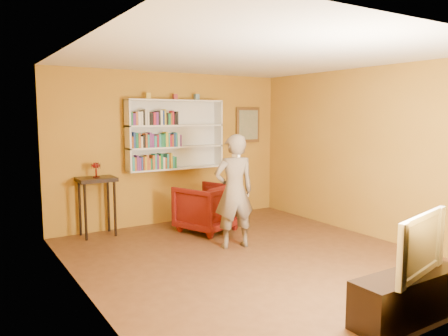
{
  "coord_description": "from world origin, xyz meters",
  "views": [
    {
      "loc": [
        -3.41,
        -4.67,
        1.94
      ],
      "look_at": [
        0.01,
        0.75,
        1.17
      ],
      "focal_mm": 35.0,
      "sensor_mm": 36.0,
      "label": 1
    }
  ],
  "objects": [
    {
      "name": "ornament_centre",
      "position": [
        -0.0,
        2.35,
        2.26
      ],
      "size": [
        0.07,
        0.07,
        0.1
      ],
      "primitive_type": "cube",
      "color": "maroon",
      "rests_on": "bookshelf"
    },
    {
      "name": "television",
      "position": [
        0.19,
        -2.25,
        0.75
      ],
      "size": [
        1.03,
        0.37,
        0.59
      ],
      "primitive_type": "imported",
      "rotation": [
        0.0,
        0.0,
        0.24
      ],
      "color": "black",
      "rests_on": "tv_cabinet"
    },
    {
      "name": "books_row_lower",
      "position": [
        -0.46,
        2.3,
        1.13
      ],
      "size": [
        0.81,
        0.18,
        0.27
      ],
      "color": "teal",
      "rests_on": "bookshelf"
    },
    {
      "name": "person",
      "position": [
        0.07,
        0.57,
        0.84
      ],
      "size": [
        0.68,
        0.52,
        1.67
      ],
      "primitive_type": "imported",
      "rotation": [
        0.0,
        0.0,
        2.93
      ],
      "color": "#66584B",
      "rests_on": "ground"
    },
    {
      "name": "armchair",
      "position": [
        0.18,
        1.57,
        0.4
      ],
      "size": [
        1.09,
        1.1,
        0.79
      ],
      "primitive_type": "imported",
      "rotation": [
        0.0,
        0.0,
        3.49
      ],
      "color": "#4D0505",
      "rests_on": "ground"
    },
    {
      "name": "books_row_upper",
      "position": [
        -0.43,
        2.3,
        1.89
      ],
      "size": [
        0.86,
        0.19,
        0.27
      ],
      "color": "#15623B",
      "rests_on": "bookshelf"
    },
    {
      "name": "ornament_right",
      "position": [
        0.43,
        2.35,
        2.27
      ],
      "size": [
        0.08,
        0.08,
        0.11
      ],
      "primitive_type": "cube",
      "color": "slate",
      "rests_on": "bookshelf"
    },
    {
      "name": "room_shell",
      "position": [
        0.0,
        0.0,
        1.02
      ],
      "size": [
        5.3,
        5.8,
        2.88
      ],
      "color": "#4D2E19",
      "rests_on": "ground"
    },
    {
      "name": "bookshelf",
      "position": [
        0.0,
        2.41,
        1.59
      ],
      "size": [
        1.8,
        0.29,
        1.23
      ],
      "color": "silver",
      "rests_on": "room_shell"
    },
    {
      "name": "books_row_middle",
      "position": [
        -0.41,
        2.3,
        1.51
      ],
      "size": [
        0.92,
        0.19,
        0.27
      ],
      "color": "brown",
      "rests_on": "bookshelf"
    },
    {
      "name": "console_table",
      "position": [
        -1.46,
        2.25,
        0.79
      ],
      "size": [
        0.58,
        0.45,
        0.96
      ],
      "color": "black",
      "rests_on": "ground"
    },
    {
      "name": "tv_cabinet",
      "position": [
        0.19,
        -2.25,
        0.23
      ],
      "size": [
        1.27,
        0.38,
        0.45
      ],
      "primitive_type": "cube",
      "color": "black",
      "rests_on": "ground"
    },
    {
      "name": "ruby_lustre",
      "position": [
        -1.46,
        2.25,
        1.13
      ],
      "size": [
        0.15,
        0.14,
        0.24
      ],
      "color": "maroon",
      "rests_on": "console_table"
    },
    {
      "name": "game_remote",
      "position": [
        -0.05,
        0.35,
        1.38
      ],
      "size": [
        0.04,
        0.15,
        0.04
      ],
      "primitive_type": "cube",
      "color": "white",
      "rests_on": "person"
    },
    {
      "name": "ornament_left",
      "position": [
        -0.51,
        2.35,
        2.27
      ],
      "size": [
        0.08,
        0.08,
        0.11
      ],
      "primitive_type": "cube",
      "color": "gold",
      "rests_on": "bookshelf"
    },
    {
      "name": "framed_painting",
      "position": [
        1.65,
        2.46,
        1.75
      ],
      "size": [
        0.55,
        0.05,
        0.7
      ],
      "color": "#553618",
      "rests_on": "room_shell"
    }
  ]
}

